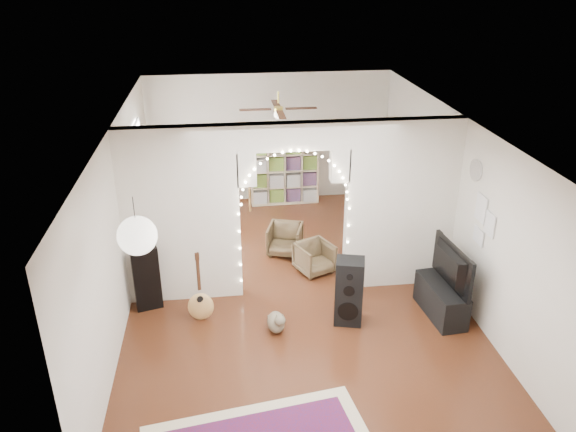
{
  "coord_description": "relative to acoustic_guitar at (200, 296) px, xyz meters",
  "views": [
    {
      "loc": [
        -1.03,
        -7.55,
        4.76
      ],
      "look_at": [
        -0.04,
        0.3,
        1.13
      ],
      "focal_mm": 35.0,
      "sensor_mm": 36.0,
      "label": 1
    }
  ],
  "objects": [
    {
      "name": "dining_table",
      "position": [
        0.46,
        4.13,
        0.28
      ],
      "size": [
        1.27,
        0.92,
        0.76
      ],
      "rotation": [
        0.0,
        0.0,
        -0.1
      ],
      "color": "brown",
      "rests_on": "floor"
    },
    {
      "name": "tv",
      "position": [
        3.47,
        -0.3,
        0.4
      ],
      "size": [
        0.24,
        1.08,
        0.62
      ],
      "primitive_type": "imported",
      "rotation": [
        0.0,
        0.0,
        1.66
      ],
      "color": "black",
      "rests_on": "media_console"
    },
    {
      "name": "wall_clock",
      "position": [
        3.91,
        0.08,
        1.69
      ],
      "size": [
        0.03,
        0.31,
        0.31
      ],
      "primitive_type": "cylinder",
      "rotation": [
        0.0,
        1.57,
        0.0
      ],
      "color": "white",
      "rests_on": "wall_right"
    },
    {
      "name": "paper_lantern",
      "position": [
        -0.47,
        -1.72,
        1.84
      ],
      "size": [
        0.4,
        0.4,
        0.4
      ],
      "primitive_type": "sphere",
      "color": "white",
      "rests_on": "ceiling"
    },
    {
      "name": "window",
      "position": [
        -1.04,
        2.48,
        1.09
      ],
      "size": [
        0.04,
        1.2,
        1.4
      ],
      "primitive_type": "cube",
      "color": "white",
      "rests_on": "wall_left"
    },
    {
      "name": "dining_chair_right",
      "position": [
        1.44,
        1.87,
        -0.14
      ],
      "size": [
        0.72,
        0.73,
        0.54
      ],
      "primitive_type": "imported",
      "rotation": [
        0.0,
        0.0,
        -0.3
      ],
      "color": "brown",
      "rests_on": "floor"
    },
    {
      "name": "media_console",
      "position": [
        3.47,
        -0.3,
        -0.16
      ],
      "size": [
        0.49,
        1.03,
        0.5
      ],
      "primitive_type": "cube",
      "rotation": [
        0.0,
        0.0,
        0.09
      ],
      "color": "black",
      "rests_on": "floor"
    },
    {
      "name": "divider_wall",
      "position": [
        1.43,
        0.68,
        1.02
      ],
      "size": [
        5.0,
        0.2,
        2.7
      ],
      "color": "silver",
      "rests_on": "floor"
    },
    {
      "name": "dining_chair_left",
      "position": [
        1.85,
        1.17,
        -0.15
      ],
      "size": [
        0.73,
        0.74,
        0.51
      ],
      "primitive_type": "imported",
      "rotation": [
        0.0,
        0.0,
        0.43
      ],
      "color": "brown",
      "rests_on": "floor"
    },
    {
      "name": "floor_speaker",
      "position": [
        2.09,
        -0.3,
        0.09
      ],
      "size": [
        0.46,
        0.42,
        1.0
      ],
      "rotation": [
        0.0,
        0.0,
        -0.25
      ],
      "color": "black",
      "rests_on": "floor"
    },
    {
      "name": "fairy_lights",
      "position": [
        1.43,
        0.55,
        1.14
      ],
      "size": [
        1.64,
        0.04,
        1.6
      ],
      "primitive_type": null,
      "color": "#FFEABF",
      "rests_on": "divider_wall"
    },
    {
      "name": "floor",
      "position": [
        1.43,
        0.68,
        -0.41
      ],
      "size": [
        7.5,
        7.5,
        0.0
      ],
      "primitive_type": "plane",
      "color": "black",
      "rests_on": "ground"
    },
    {
      "name": "ceiling",
      "position": [
        1.43,
        0.68,
        2.29
      ],
      "size": [
        5.0,
        7.5,
        0.02
      ],
      "primitive_type": "cube",
      "color": "white",
      "rests_on": "wall_back"
    },
    {
      "name": "bookcase",
      "position": [
        1.71,
        4.18,
        0.33
      ],
      "size": [
        1.43,
        0.4,
        1.47
      ],
      "primitive_type": "cube",
      "rotation": [
        0.0,
        0.0,
        0.02
      ],
      "color": "#C1B08C",
      "rests_on": "floor"
    },
    {
      "name": "picture_frames",
      "position": [
        3.91,
        -0.32,
        1.09
      ],
      "size": [
        0.02,
        0.5,
        0.7
      ],
      "primitive_type": null,
      "color": "white",
      "rests_on": "wall_right"
    },
    {
      "name": "tabby_cat",
      "position": [
        1.05,
        -0.41,
        -0.25
      ],
      "size": [
        0.32,
        0.58,
        0.38
      ],
      "rotation": [
        0.0,
        0.0,
        0.23
      ],
      "color": "brown",
      "rests_on": "floor"
    },
    {
      "name": "acoustic_guitar",
      "position": [
        0.0,
        0.0,
        0.0
      ],
      "size": [
        0.39,
        0.27,
        0.93
      ],
      "rotation": [
        0.0,
        0.0,
        0.41
      ],
      "color": "tan",
      "rests_on": "floor"
    },
    {
      "name": "ceiling_fan",
      "position": [
        1.43,
        2.68,
        1.99
      ],
      "size": [
        1.1,
        1.1,
        0.3
      ],
      "primitive_type": null,
      "color": "gold",
      "rests_on": "ceiling"
    },
    {
      "name": "wall_right",
      "position": [
        3.93,
        0.68,
        0.94
      ],
      "size": [
        0.02,
        7.5,
        2.7
      ],
      "primitive_type": "cube",
      "color": "silver",
      "rests_on": "floor"
    },
    {
      "name": "wall_front",
      "position": [
        1.43,
        -3.07,
        0.94
      ],
      "size": [
        5.0,
        0.02,
        2.7
      ],
      "primitive_type": "cube",
      "color": "silver",
      "rests_on": "floor"
    },
    {
      "name": "guitar_case",
      "position": [
        -0.77,
        0.39,
        0.09
      ],
      "size": [
        0.4,
        0.22,
        1.0
      ],
      "primitive_type": "cube",
      "rotation": [
        0.0,
        0.0,
        0.27
      ],
      "color": "black",
      "rests_on": "floor"
    },
    {
      "name": "wall_back",
      "position": [
        1.43,
        4.43,
        0.94
      ],
      "size": [
        5.0,
        0.02,
        2.7
      ],
      "primitive_type": "cube",
      "color": "silver",
      "rests_on": "floor"
    },
    {
      "name": "wall_left",
      "position": [
        -1.07,
        0.68,
        0.94
      ],
      "size": [
        0.02,
        7.5,
        2.7
      ],
      "primitive_type": "cube",
      "color": "silver",
      "rests_on": "floor"
    },
    {
      "name": "flower_vase",
      "position": [
        0.46,
        4.13,
        0.44
      ],
      "size": [
        0.2,
        0.2,
        0.19
      ],
      "primitive_type": "imported",
      "rotation": [
        0.0,
        0.0,
        -0.1
      ],
      "color": "silver",
      "rests_on": "dining_table"
    }
  ]
}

